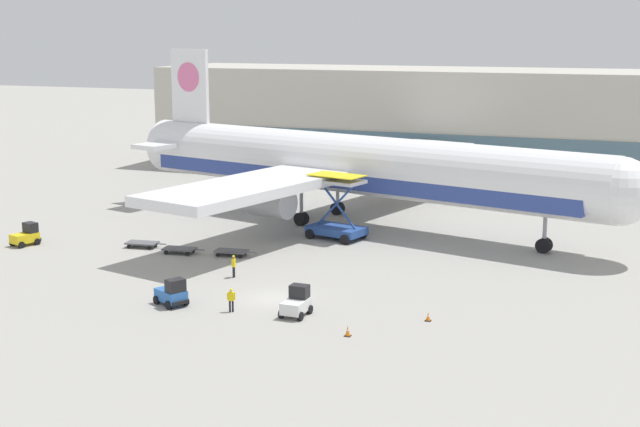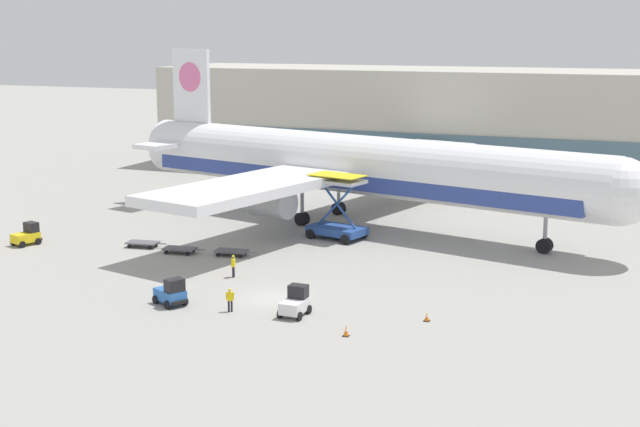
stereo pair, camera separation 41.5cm
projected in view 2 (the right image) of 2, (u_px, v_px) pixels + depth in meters
ground_plane at (271, 299)px, 64.24m from camera, size 400.00×400.00×0.00m
terminal_building at (487, 123)px, 117.64m from camera, size 90.00×18.20×14.00m
airplane_main at (349, 166)px, 88.03m from camera, size 57.05×48.51×17.00m
scissor_lift_loader at (337, 215)px, 82.45m from camera, size 5.77×4.43×6.00m
baggage_tug_foreground at (171, 293)px, 62.60m from camera, size 2.81×2.48×2.00m
baggage_tug_mid at (27, 235)px, 80.30m from camera, size 2.24×2.75×2.00m
baggage_tug_far at (296, 303)px, 60.36m from camera, size 1.68×2.48×2.00m
baggage_dolly_lead at (143, 243)px, 79.46m from camera, size 3.77×1.85×0.48m
baggage_dolly_second at (180, 249)px, 77.31m from camera, size 3.77×1.85×0.48m
baggage_dolly_third at (232, 251)px, 76.45m from camera, size 3.77×1.85×0.48m
ground_crew_near at (233, 264)px, 69.62m from camera, size 0.27×0.57×1.80m
ground_crew_far at (230, 298)px, 61.08m from camera, size 0.55×0.32×1.67m
traffic_cone_near at (346, 331)px, 56.28m from camera, size 0.40×0.40×0.70m
traffic_cone_far at (427, 317)px, 59.22m from camera, size 0.40×0.40×0.60m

